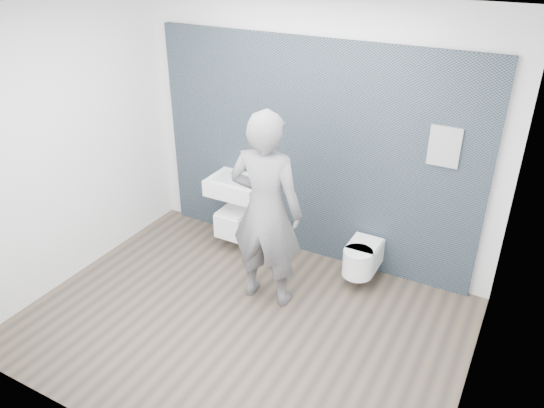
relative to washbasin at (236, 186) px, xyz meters
The scene contains 8 objects.
ground 1.63m from the washbasin, 56.93° to the right, with size 4.00×4.00×0.00m, color brown.
room_shell 1.75m from the washbasin, 56.93° to the right, with size 4.00×4.00×4.00m.
tile_wall 1.12m from the washbasin, 18.21° to the left, with size 3.60×0.06×2.40m, color black.
washbasin is the anchor object (origin of this frame).
toilet_square 0.42m from the washbasin, 90.00° to the right, with size 0.33×0.48×0.62m.
toilet_rounded 1.60m from the washbasin, ahead, with size 0.32×0.54×0.29m.
info_placard 2.27m from the washbasin, ahead, with size 0.29×0.03×0.38m, color silver.
visitor 1.10m from the washbasin, 42.71° to the right, with size 0.72×0.47×1.97m, color gray.
Camera 1 is at (2.12, -3.30, 3.33)m, focal length 35.00 mm.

